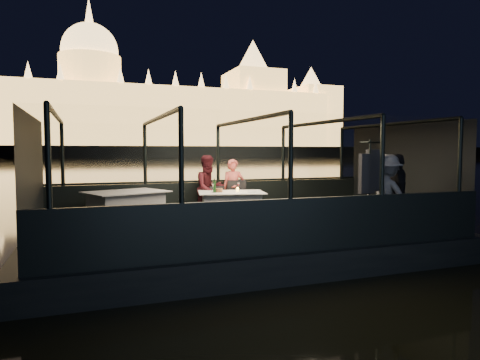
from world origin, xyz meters
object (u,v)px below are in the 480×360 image
object	(u,v)px
dining_table_central	(231,209)
chair_port_right	(240,203)
person_woman_coral	(233,189)
wine_bottle	(214,186)
dining_table_aft	(127,212)
coat_stand	(369,192)
passenger_dark	(397,192)
person_man_maroon	(209,190)
chair_port_left	(219,204)
passenger_stripe	(387,194)

from	to	relation	value
dining_table_central	chair_port_right	size ratio (longest dim) A/B	1.50
person_woman_coral	wine_bottle	bearing A→B (deg)	-114.95
dining_table_central	dining_table_aft	world-z (taller)	dining_table_aft
coat_stand	passenger_dark	xyz separation A→B (m)	(0.90, 0.31, -0.05)
dining_table_central	coat_stand	distance (m)	3.07
dining_table_central	person_woman_coral	world-z (taller)	person_woman_coral
passenger_dark	wine_bottle	size ratio (longest dim) A/B	5.20
chair_port_right	person_man_maroon	world-z (taller)	person_man_maroon
wine_bottle	person_man_maroon	bearing A→B (deg)	81.96
chair_port_left	wine_bottle	bearing A→B (deg)	-130.29
chair_port_left	dining_table_central	bearing A→B (deg)	-87.38
person_man_maroon	chair_port_right	bearing A→B (deg)	-45.85
chair_port_left	passenger_dark	bearing A→B (deg)	-53.39
person_woman_coral	person_man_maroon	xyz separation A→B (m)	(-0.61, 0.01, 0.00)
passenger_stripe	passenger_dark	distance (m)	0.44
coat_stand	chair_port_right	bearing A→B (deg)	119.41
person_man_maroon	passenger_stripe	distance (m)	4.06
dining_table_aft	person_man_maroon	distance (m)	2.08
coat_stand	person_man_maroon	xyz separation A→B (m)	(-2.22, 3.14, -0.15)
dining_table_central	wine_bottle	size ratio (longest dim) A/B	4.63
dining_table_central	dining_table_aft	bearing A→B (deg)	173.75
coat_stand	passenger_stripe	size ratio (longest dim) A/B	1.17
passenger_stripe	chair_port_left	bearing A→B (deg)	21.99
wine_bottle	person_woman_coral	bearing A→B (deg)	49.24
dining_table_aft	coat_stand	xyz separation A→B (m)	(4.18, -2.58, 0.51)
chair_port_left	passenger_dark	xyz separation A→B (m)	(2.97, -2.50, 0.40)
chair_port_left	passenger_stripe	distance (m)	3.74
coat_stand	wine_bottle	distance (m)	3.26
chair_port_left	chair_port_right	world-z (taller)	chair_port_right
passenger_stripe	wine_bottle	bearing A→B (deg)	31.09
wine_bottle	dining_table_aft	bearing A→B (deg)	170.80
coat_stand	person_man_maroon	bearing A→B (deg)	125.23
dining_table_central	coat_stand	world-z (taller)	coat_stand
chair_port_left	wine_bottle	xyz separation A→B (m)	(-0.27, -0.53, 0.47)
person_woman_coral	passenger_stripe	xyz separation A→B (m)	(2.11, -3.01, 0.10)
passenger_stripe	passenger_dark	xyz separation A→B (m)	(0.40, 0.19, 0.00)
coat_stand	person_woman_coral	world-z (taller)	coat_stand
chair_port_right	wine_bottle	size ratio (longest dim) A/B	3.08
passenger_dark	wine_bottle	world-z (taller)	passenger_dark
person_woman_coral	chair_port_left	bearing A→B (deg)	-129.69
person_man_maroon	passenger_stripe	size ratio (longest dim) A/B	0.98
person_woman_coral	coat_stand	bearing A→B (deg)	-46.99
dining_table_central	passenger_dark	world-z (taller)	passenger_dark
dining_table_aft	chair_port_left	size ratio (longest dim) A/B	1.88
chair_port_left	coat_stand	distance (m)	3.52
chair_port_right	wine_bottle	bearing A→B (deg)	-134.90
chair_port_right	person_woman_coral	bearing A→B (deg)	108.43
chair_port_right	passenger_stripe	world-z (taller)	passenger_stripe
chair_port_left	person_woman_coral	distance (m)	0.63
chair_port_left	passenger_dark	size ratio (longest dim) A/B	0.51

